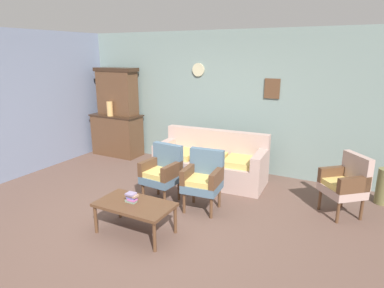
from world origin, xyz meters
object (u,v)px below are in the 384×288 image
(floral_couch, at_px, (211,164))
(floor_vase_by_wall, at_px, (384,186))
(armchair_near_cabinet, at_px, (163,171))
(book_stack_on_table, at_px, (132,197))
(side_cabinet, at_px, (117,135))
(armchair_by_doorway, at_px, (203,178))
(coffee_table, at_px, (135,206))
(vase_on_cabinet, at_px, (110,109))
(wingback_chair_by_fireplace, at_px, (346,182))

(floral_couch, bearing_deg, floor_vase_by_wall, 7.74)
(armchair_near_cabinet, xyz_separation_m, book_stack_on_table, (0.17, -0.99, -0.01))
(side_cabinet, distance_m, book_stack_on_table, 3.55)
(armchair_near_cabinet, bearing_deg, armchair_by_doorway, 2.61)
(side_cabinet, bearing_deg, armchair_by_doorway, -28.04)
(floral_couch, relative_size, armchair_near_cabinet, 2.24)
(coffee_table, bearing_deg, side_cabinet, 133.54)
(armchair_by_doorway, bearing_deg, coffee_table, -114.58)
(floral_couch, distance_m, floor_vase_by_wall, 2.80)
(side_cabinet, distance_m, coffee_table, 3.60)
(armchair_by_doorway, distance_m, book_stack_on_table, 1.15)
(vase_on_cabinet, relative_size, wingback_chair_by_fireplace, 0.35)
(wingback_chair_by_fireplace, bearing_deg, book_stack_on_table, -142.94)
(coffee_table, xyz_separation_m, floor_vase_by_wall, (2.87, 2.51, -0.09))
(armchair_by_doorway, relative_size, wingback_chair_by_fireplace, 1.00)
(vase_on_cabinet, distance_m, book_stack_on_table, 3.50)
(wingback_chair_by_fireplace, bearing_deg, floral_couch, 172.27)
(armchair_near_cabinet, height_order, armchair_by_doorway, same)
(armchair_by_doorway, bearing_deg, wingback_chair_by_fireplace, 22.87)
(floor_vase_by_wall, bearing_deg, vase_on_cabinet, -179.22)
(armchair_by_doorway, relative_size, floor_vase_by_wall, 1.59)
(side_cabinet, distance_m, armchair_near_cabinet, 2.77)
(armchair_near_cabinet, xyz_separation_m, floor_vase_by_wall, (3.09, 1.51, -0.22))
(armchair_by_doorway, height_order, floor_vase_by_wall, armchair_by_doorway)
(floral_couch, height_order, armchair_by_doorway, same)
(wingback_chair_by_fireplace, bearing_deg, side_cabinet, 170.81)
(armchair_near_cabinet, height_order, coffee_table, armchair_near_cabinet)
(side_cabinet, bearing_deg, book_stack_on_table, -46.94)
(coffee_table, bearing_deg, floral_couch, 87.29)
(coffee_table, bearing_deg, wingback_chair_by_fireplace, 37.86)
(armchair_near_cabinet, height_order, wingback_chair_by_fireplace, same)
(armchair_near_cabinet, distance_m, wingback_chair_by_fireplace, 2.70)
(armchair_by_doorway, bearing_deg, side_cabinet, 151.96)
(side_cabinet, height_order, book_stack_on_table, side_cabinet)
(side_cabinet, xyz_separation_m, vase_on_cabinet, (-0.02, -0.17, 0.62))
(coffee_table, bearing_deg, vase_on_cabinet, 135.73)
(floral_couch, xyz_separation_m, armchair_by_doorway, (0.37, -1.10, 0.17))
(armchair_near_cabinet, bearing_deg, wingback_chair_by_fireplace, 17.75)
(side_cabinet, height_order, armchair_by_doorway, side_cabinet)
(armchair_near_cabinet, distance_m, coffee_table, 1.04)
(floral_couch, height_order, book_stack_on_table, floral_couch)
(vase_on_cabinet, xyz_separation_m, book_stack_on_table, (2.45, -2.42, -0.60))
(side_cabinet, relative_size, armchair_by_doorway, 1.28)
(vase_on_cabinet, bearing_deg, coffee_table, -44.27)
(armchair_near_cabinet, relative_size, armchair_by_doorway, 1.00)
(armchair_by_doorway, height_order, wingback_chair_by_fireplace, same)
(vase_on_cabinet, bearing_deg, armchair_near_cabinet, -32.14)
(side_cabinet, height_order, floral_couch, side_cabinet)
(armchair_near_cabinet, bearing_deg, book_stack_on_table, -80.42)
(side_cabinet, bearing_deg, vase_on_cabinet, -96.56)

